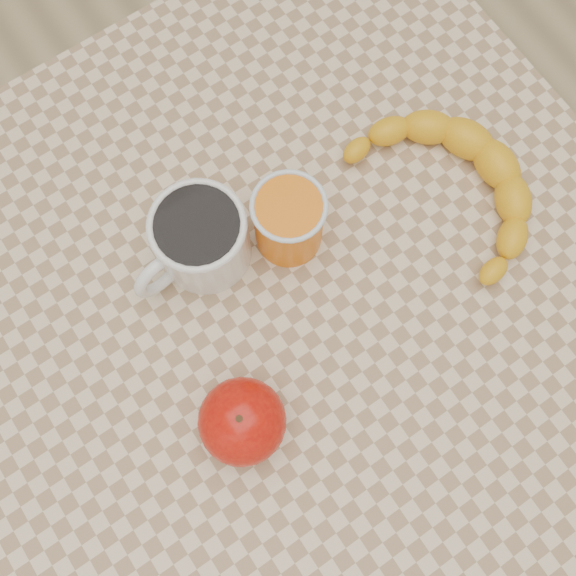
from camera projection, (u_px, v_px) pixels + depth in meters
ground at (288, 379)px, 1.42m from camera, size 3.00×3.00×0.00m
table at (288, 311)px, 0.78m from camera, size 0.80×0.80×0.75m
coffee_mug at (199, 239)px, 0.66m from camera, size 0.15×0.11×0.08m
orange_juice_glass at (289, 221)px, 0.66m from camera, size 0.08×0.08×0.09m
apple at (242, 421)px, 0.62m from camera, size 0.11×0.11×0.08m
banana at (453, 187)px, 0.70m from camera, size 0.19×0.27×0.04m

